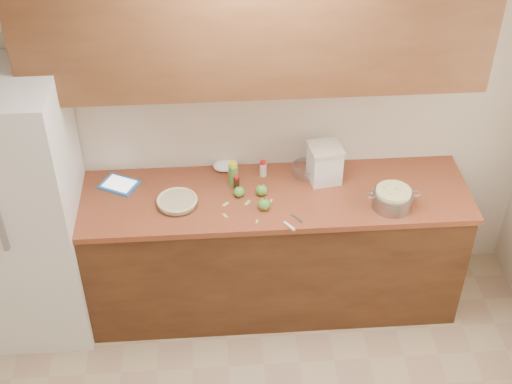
{
  "coord_description": "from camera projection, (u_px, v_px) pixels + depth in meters",
  "views": [
    {
      "loc": [
        -0.26,
        -1.96,
        3.65
      ],
      "look_at": [
        -0.01,
        1.43,
        0.98
      ],
      "focal_mm": 50.0,
      "sensor_mm": 36.0,
      "label": 1
    }
  ],
  "objects": [
    {
      "name": "upper_cabinets",
      "position": [
        256.0,
        29.0,
        3.88
      ],
      "size": [
        2.6,
        0.34,
        0.7
      ],
      "primitive_type": "cube",
      "color": "brown",
      "rests_on": "room_shell"
    },
    {
      "name": "apple_left",
      "position": [
        239.0,
        192.0,
        4.36
      ],
      "size": [
        0.07,
        0.07,
        0.08
      ],
      "color": "#4C8F30",
      "rests_on": "counter_run"
    },
    {
      "name": "flour_canister",
      "position": [
        325.0,
        163.0,
        4.45
      ],
      "size": [
        0.23,
        0.23,
        0.25
      ],
      "rotation": [
        0.0,
        0.0,
        0.15
      ],
      "color": "white",
      "rests_on": "counter_run"
    },
    {
      "name": "fridge",
      "position": [
        20.0,
        211.0,
        4.3
      ],
      "size": [
        0.7,
        0.7,
        1.8
      ],
      "primitive_type": "cube",
      "color": "silver",
      "rests_on": "ground"
    },
    {
      "name": "vanilla_bottle",
      "position": [
        236.0,
        183.0,
        4.4
      ],
      "size": [
        0.04,
        0.04,
        0.11
      ],
      "rotation": [
        0.0,
        0.0,
        0.38
      ],
      "color": "black",
      "rests_on": "counter_run"
    },
    {
      "name": "pie",
      "position": [
        177.0,
        201.0,
        4.31
      ],
      "size": [
        0.26,
        0.26,
        0.04
      ],
      "rotation": [
        0.0,
        0.0,
        -0.06
      ],
      "color": "silver",
      "rests_on": "counter_run"
    },
    {
      "name": "peel_e",
      "position": [
        225.0,
        215.0,
        4.24
      ],
      "size": [
        0.03,
        0.04,
        0.0
      ],
      "primitive_type": "cube",
      "rotation": [
        0.0,
        0.0,
        -1.03
      ],
      "color": "#95C35F",
      "rests_on": "counter_run"
    },
    {
      "name": "peel_a",
      "position": [
        247.0,
        203.0,
        4.33
      ],
      "size": [
        0.04,
        0.05,
        0.0
      ],
      "primitive_type": "cube",
      "rotation": [
        0.0,
        0.0,
        -2.16
      ],
      "color": "#95C35F",
      "rests_on": "counter_run"
    },
    {
      "name": "mixing_bowl",
      "position": [
        306.0,
        169.0,
        4.54
      ],
      "size": [
        0.19,
        0.19,
        0.07
      ],
      "rotation": [
        0.0,
        0.0,
        -0.07
      ],
      "color": "silver",
      "rests_on": "counter_run"
    },
    {
      "name": "colander",
      "position": [
        393.0,
        199.0,
        4.27
      ],
      "size": [
        0.33,
        0.24,
        0.12
      ],
      "rotation": [
        0.0,
        0.0,
        0.03
      ],
      "color": "gray",
      "rests_on": "counter_run"
    },
    {
      "name": "counter_run",
      "position": [
        257.0,
        249.0,
        4.68
      ],
      "size": [
        2.64,
        0.68,
        0.92
      ],
      "color": "#502E16",
      "rests_on": "ground"
    },
    {
      "name": "tablet",
      "position": [
        119.0,
        185.0,
        4.46
      ],
      "size": [
        0.27,
        0.25,
        0.02
      ],
      "rotation": [
        0.0,
        0.0,
        -0.48
      ],
      "color": "blue",
      "rests_on": "counter_run"
    },
    {
      "name": "lemon_bottle",
      "position": [
        233.0,
        174.0,
        4.44
      ],
      "size": [
        0.06,
        0.06,
        0.16
      ],
      "rotation": [
        0.0,
        0.0,
        -0.17
      ],
      "color": "#4C8C38",
      "rests_on": "counter_run"
    },
    {
      "name": "peel_c",
      "position": [
        271.0,
        201.0,
        4.35
      ],
      "size": [
        0.03,
        0.03,
        0.0
      ],
      "primitive_type": "cube",
      "rotation": [
        0.0,
        0.0,
        1.12
      ],
      "color": "#95C35F",
      "rests_on": "counter_run"
    },
    {
      "name": "apple_front",
      "position": [
        264.0,
        204.0,
        4.26
      ],
      "size": [
        0.07,
        0.07,
        0.09
      ],
      "color": "#4C8F30",
      "rests_on": "counter_run"
    },
    {
      "name": "paper_towel",
      "position": [
        224.0,
        166.0,
        4.58
      ],
      "size": [
        0.18,
        0.16,
        0.06
      ],
      "primitive_type": "ellipsoid",
      "rotation": [
        0.0,
        0.0,
        0.37
      ],
      "color": "white",
      "rests_on": "counter_run"
    },
    {
      "name": "peel_b",
      "position": [
        257.0,
        221.0,
        4.19
      ],
      "size": [
        0.02,
        0.03,
        0.0
      ],
      "primitive_type": "cube",
      "rotation": [
        0.0,
        0.0,
        1.47
      ],
      "color": "#95C35F",
      "rests_on": "counter_run"
    },
    {
      "name": "apple_center",
      "position": [
        261.0,
        190.0,
        4.37
      ],
      "size": [
        0.07,
        0.07,
        0.08
      ],
      "color": "#4C8F30",
      "rests_on": "counter_run"
    },
    {
      "name": "paring_knife",
      "position": [
        290.0,
        225.0,
        4.16
      ],
      "size": [
        0.12,
        0.16,
        0.02
      ],
      "rotation": [
        0.0,
        0.0,
        0.62
      ],
      "color": "gray",
      "rests_on": "counter_run"
    },
    {
      "name": "room_shell",
      "position": [
        283.0,
        340.0,
        3.0
      ],
      "size": [
        3.6,
        3.6,
        3.6
      ],
      "color": "tan",
      "rests_on": "ground"
    },
    {
      "name": "cinnamon_shaker",
      "position": [
        263.0,
        169.0,
        4.52
      ],
      "size": [
        0.04,
        0.04,
        0.11
      ],
      "rotation": [
        0.0,
        0.0,
        0.42
      ],
      "color": "beige",
      "rests_on": "counter_run"
    },
    {
      "name": "peel_d",
      "position": [
        226.0,
        204.0,
        4.32
      ],
      "size": [
        0.05,
        0.05,
        0.0
      ],
      "primitive_type": "cube",
      "rotation": [
        0.0,
        0.0,
        -2.32
      ],
      "color": "#95C35F",
      "rests_on": "counter_run"
    }
  ]
}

